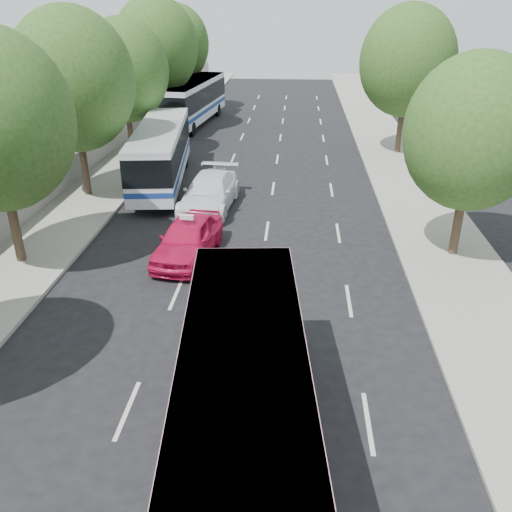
# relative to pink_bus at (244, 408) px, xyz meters

# --- Properties ---
(ground) EXTENTS (120.00, 120.00, 0.00)m
(ground) POSITION_rel_pink_bus_xyz_m (-1.30, 4.00, -2.02)
(ground) COLOR black
(ground) RESTS_ON ground
(sidewalk_left) EXTENTS (4.00, 90.00, 0.15)m
(sidewalk_left) POSITION_rel_pink_bus_xyz_m (-9.80, 24.00, -1.95)
(sidewalk_left) COLOR #9E998E
(sidewalk_left) RESTS_ON ground
(sidewalk_right) EXTENTS (4.00, 90.00, 0.12)m
(sidewalk_right) POSITION_rel_pink_bus_xyz_m (7.20, 24.00, -1.96)
(sidewalk_right) COLOR #9E998E
(sidewalk_right) RESTS_ON ground
(low_wall) EXTENTS (0.30, 90.00, 1.50)m
(low_wall) POSITION_rel_pink_bus_xyz_m (-11.60, 24.00, -1.12)
(low_wall) COLOR #9E998E
(low_wall) RESTS_ON sidewalk_left
(tree_left_c) EXTENTS (6.00, 6.00, 9.35)m
(tree_left_c) POSITION_rel_pink_bus_xyz_m (-9.92, 17.94, 4.10)
(tree_left_c) COLOR #38281E
(tree_left_c) RESTS_ON ground
(tree_left_d) EXTENTS (5.52, 5.52, 8.60)m
(tree_left_d) POSITION_rel_pink_bus_xyz_m (-9.82, 25.94, 3.61)
(tree_left_d) COLOR #38281E
(tree_left_d) RESTS_ON ground
(tree_left_e) EXTENTS (6.30, 6.30, 9.82)m
(tree_left_e) POSITION_rel_pink_bus_xyz_m (-9.72, 33.94, 4.41)
(tree_left_e) COLOR #38281E
(tree_left_e) RESTS_ON ground
(tree_left_f) EXTENTS (5.88, 5.88, 9.16)m
(tree_left_f) POSITION_rel_pink_bus_xyz_m (-9.92, 41.94, 3.98)
(tree_left_f) COLOR #38281E
(tree_left_f) RESTS_ON ground
(tree_right_near) EXTENTS (5.10, 5.10, 7.95)m
(tree_right_near) POSITION_rel_pink_bus_xyz_m (7.48, 11.94, 3.18)
(tree_right_near) COLOR #38281E
(tree_right_near) RESTS_ON ground
(tree_right_far) EXTENTS (6.00, 6.00, 9.35)m
(tree_right_far) POSITION_rel_pink_bus_xyz_m (7.78, 27.94, 4.10)
(tree_right_far) COLOR #38281E
(tree_right_far) RESTS_ON ground
(pink_bus) EXTENTS (3.52, 10.39, 3.25)m
(pink_bus) POSITION_rel_pink_bus_xyz_m (0.00, 0.00, 0.00)
(pink_bus) COLOR pink
(pink_bus) RESTS_ON ground
(pink_taxi) EXTENTS (2.56, 5.06, 1.65)m
(pink_taxi) POSITION_rel_pink_bus_xyz_m (-3.30, 11.04, -1.20)
(pink_taxi) COLOR #CF1247
(pink_taxi) RESTS_ON ground
(white_pickup) EXTENTS (2.72, 5.86, 1.66)m
(white_pickup) POSITION_rel_pink_bus_xyz_m (-3.30, 16.67, -1.20)
(white_pickup) COLOR white
(white_pickup) RESTS_ON ground
(tour_coach_front) EXTENTS (3.59, 11.00, 3.23)m
(tour_coach_front) POSITION_rel_pink_bus_xyz_m (-6.52, 20.33, -0.08)
(tour_coach_front) COLOR white
(tour_coach_front) RESTS_ON ground
(tour_coach_rear) EXTENTS (3.80, 11.84, 3.48)m
(tour_coach_rear) POSITION_rel_pink_bus_xyz_m (-7.60, 36.10, 0.07)
(tour_coach_rear) COLOR white
(tour_coach_rear) RESTS_ON ground
(taxi_roof_sign) EXTENTS (0.57, 0.25, 0.18)m
(taxi_roof_sign) POSITION_rel_pink_bus_xyz_m (-3.30, 11.04, -0.28)
(taxi_roof_sign) COLOR silver
(taxi_roof_sign) RESTS_ON pink_taxi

